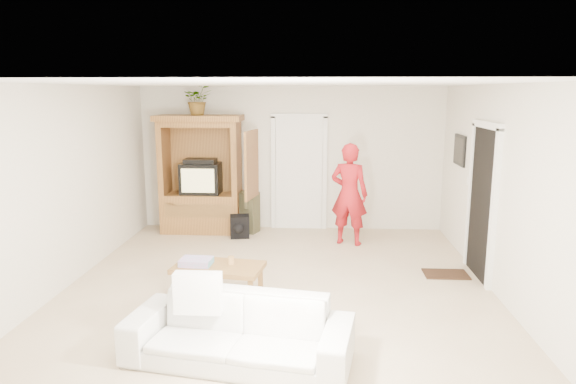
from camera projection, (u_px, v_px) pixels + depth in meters
name	position (u px, v px, depth m)	size (l,w,h in m)	color
floor	(278.00, 287.00, 6.70)	(6.00, 6.00, 0.00)	tan
ceiling	(277.00, 84.00, 6.19)	(6.00, 6.00, 0.00)	white
wall_back	(291.00, 159.00, 9.38)	(5.50, 5.50, 0.00)	silver
wall_front	(242.00, 272.00, 3.51)	(5.50, 5.50, 0.00)	silver
wall_left	(65.00, 187.00, 6.61)	(6.00, 6.00, 0.00)	silver
wall_right	(501.00, 192.00, 6.28)	(6.00, 6.00, 0.00)	silver
armoire	(203.00, 182.00, 9.22)	(1.82, 1.14, 2.10)	olive
door_back	(299.00, 174.00, 9.40)	(0.85, 0.05, 2.04)	white
doorway_right	(482.00, 204.00, 6.92)	(0.05, 0.90, 2.04)	black
framed_picture	(460.00, 150.00, 8.08)	(0.03, 0.60, 0.48)	black
doormat	(446.00, 274.00, 7.14)	(0.60, 0.40, 0.02)	#382316
plant	(198.00, 100.00, 8.91)	(0.48, 0.42, 0.54)	#4C7238
man	(349.00, 194.00, 8.44)	(0.62, 0.41, 1.69)	#A7161C
sofa	(239.00, 331.00, 4.80)	(2.10, 0.82, 0.61)	silver
coffee_table	(219.00, 269.00, 6.34)	(1.16, 0.74, 0.40)	olive
towel	(196.00, 262.00, 6.33)	(0.38, 0.28, 0.08)	#FF54AC
candle	(231.00, 260.00, 6.35)	(0.08, 0.08, 0.10)	tan
backpack_black	(240.00, 227.00, 8.88)	(0.32, 0.19, 0.40)	black
backpack_olive	(247.00, 212.00, 9.26)	(0.39, 0.28, 0.73)	#47442B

